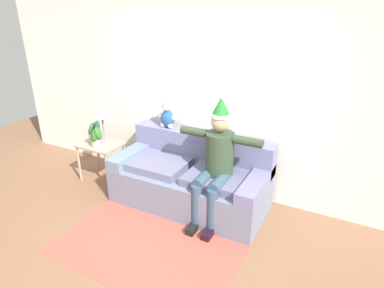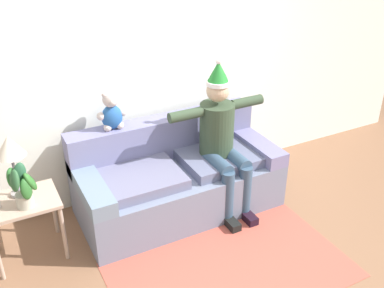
% 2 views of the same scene
% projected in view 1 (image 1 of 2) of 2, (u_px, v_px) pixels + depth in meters
% --- Properties ---
extents(ground_plane, '(10.00, 10.00, 0.00)m').
position_uv_depth(ground_plane, '(149.00, 245.00, 3.67)').
color(ground_plane, brown).
extents(back_wall, '(7.00, 0.10, 2.70)m').
position_uv_depth(back_wall, '(210.00, 95.00, 4.40)').
color(back_wall, white).
rests_on(back_wall, ground_plane).
extents(couch, '(1.99, 0.93, 0.88)m').
position_uv_depth(couch, '(191.00, 179.00, 4.36)').
color(couch, slate).
rests_on(couch, ground_plane).
extents(person_seated, '(1.02, 0.77, 1.54)m').
position_uv_depth(person_seated, '(216.00, 160.00, 3.87)').
color(person_seated, '#32432F').
rests_on(person_seated, ground_plane).
extents(teddy_bear, '(0.29, 0.17, 0.38)m').
position_uv_depth(teddy_bear, '(167.00, 115.00, 4.54)').
color(teddy_bear, '#24559C').
rests_on(teddy_bear, couch).
extents(side_table, '(0.60, 0.47, 0.58)m').
position_uv_depth(side_table, '(101.00, 149.00, 4.88)').
color(side_table, tan).
rests_on(side_table, ground_plane).
extents(table_lamp, '(0.24, 0.24, 0.56)m').
position_uv_depth(table_lamp, '(102.00, 113.00, 4.74)').
color(table_lamp, gray).
rests_on(table_lamp, side_table).
extents(potted_plant, '(0.25, 0.26, 0.39)m').
position_uv_depth(potted_plant, '(96.00, 134.00, 4.68)').
color(potted_plant, '#B7B4A1').
rests_on(potted_plant, side_table).
extents(candle_tall, '(0.04, 0.04, 0.28)m').
position_uv_depth(candle_tall, '(89.00, 131.00, 4.83)').
color(candle_tall, beige).
rests_on(candle_tall, side_table).
extents(area_rug, '(2.01, 1.21, 0.01)m').
position_uv_depth(area_rug, '(146.00, 248.00, 3.62)').
color(area_rug, '#BA5143').
rests_on(area_rug, ground_plane).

